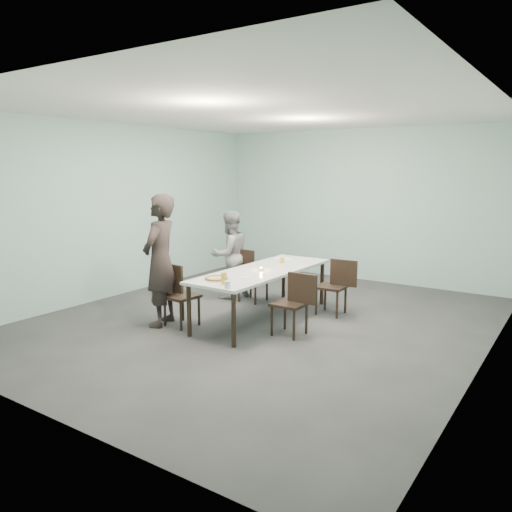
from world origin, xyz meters
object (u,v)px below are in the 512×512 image
Objects in this scene: table at (263,273)px; diner_near at (160,261)px; chair_near_left at (178,291)px; tealight at (261,269)px; side_plate at (246,277)px; amber_tumbler at (282,260)px; chair_far_right at (336,283)px; diner_far at (230,255)px; water_tumbler at (227,285)px; chair_far_left at (249,272)px; pizza at (216,279)px; beer_glass at (224,278)px; chair_near_right at (295,300)px.

diner_near reaches higher than table.
tealight is at bearing 50.21° from chair_near_left.
amber_tumbler reaches higher than side_plate.
table is 32.54× the size of amber_tumbler.
diner_near is 1.95m from amber_tumbler.
chair_far_right is 0.57× the size of diner_far.
chair_far_right is at bearing 74.90° from water_tumbler.
chair_far_left is 1.64m from side_plate.
pizza is (0.63, -1.68, 0.27)m from chair_far_left.
water_tumbler is (0.28, -1.23, 0.10)m from table.
chair_far_left is at bearing 93.23° from chair_near_left.
water_tumbler reaches higher than amber_tumbler.
water_tumbler reaches higher than tealight.
diner_near reaches higher than amber_tumbler.
water_tumbler reaches higher than side_plate.
chair_far_left is 2.04m from beer_glass.
diner_near is 0.94m from pizza.
pizza is at bearing -127.95° from side_plate.
chair_near_right is 2.56× the size of pizza.
diner_far is (-0.39, -0.02, 0.26)m from chair_far_left.
diner_near is 10.41× the size of side_plate.
diner_near is 33.46× the size of tealight.
chair_near_right is at bearing 29.13° from pizza.
tealight is at bearing 94.69° from beer_glass.
water_tumbler is at bearing 58.34° from chair_near_right.
side_plate is 1.20× the size of beer_glass.
diner_far reaches higher than chair_far_left.
water_tumbler is at bearing 55.34° from diner_far.
amber_tumbler is at bearing 94.80° from tealight.
diner_far reaches higher than pizza.
chair_near_left is 1.67m from chair_far_left.
chair_far_right is at bearing 43.89° from table.
side_plate is at bearing 93.42° from diner_near.
diner_near reaches higher than pizza.
chair_far_right is at bearing 11.28° from amber_tumbler.
side_plate is 0.47m from beer_glass.
water_tumbler is 1.19m from tealight.
beer_glass is at bearing 54.06° from diner_far.
table is 7.66× the size of pizza.
diner_near reaches higher than chair_near_right.
chair_near_left is at bearing -133.01° from table.
chair_far_left is at bearing 117.81° from water_tumbler.
chair_near_right is 5.80× the size of beer_glass.
water_tumbler is at bearing 64.99° from diner_near.
pizza is (1.02, -1.66, 0.01)m from diner_far.
tealight is (-0.10, 0.54, 0.02)m from side_plate.
chair_far_left is 1.00× the size of chair_far_right.
water_tumbler is at bearing -75.40° from side_plate.
chair_near_left is at bearing 164.51° from water_tumbler.
beer_glass is at bearing -85.31° from tealight.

